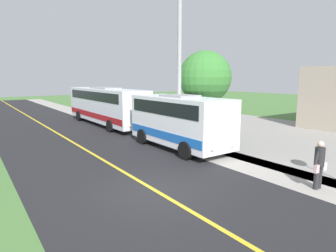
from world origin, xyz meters
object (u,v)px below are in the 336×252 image
object	(u,v)px
shuttle_bus_front	(180,119)
street_light_pole	(178,62)
pedestrian_with_bags	(319,163)
tree_curbside	(205,78)
transit_bus_rear	(106,104)

from	to	relation	value
shuttle_bus_front	street_light_pole	xyz separation A→B (m)	(-0.37, -0.68, 3.16)
pedestrian_with_bags	tree_curbside	bearing A→B (deg)	-106.21
shuttle_bus_front	transit_bus_rear	distance (m)	10.23
pedestrian_with_bags	tree_curbside	size ratio (longest dim) A/B	0.31
pedestrian_with_bags	street_light_pole	distance (m)	9.20
shuttle_bus_front	street_light_pole	distance (m)	3.25
transit_bus_rear	tree_curbside	bearing A→B (deg)	107.71
street_light_pole	pedestrian_with_bags	bearing A→B (deg)	89.69
shuttle_bus_front	transit_bus_rear	size ratio (longest dim) A/B	0.59
transit_bus_rear	pedestrian_with_bags	world-z (taller)	transit_bus_rear
pedestrian_with_bags	transit_bus_rear	bearing A→B (deg)	-88.89
transit_bus_rear	tree_curbside	distance (m)	9.80
street_light_pole	tree_curbside	distance (m)	2.70
transit_bus_rear	street_light_pole	xyz separation A→B (m)	(-0.39, 9.55, 3.08)
transit_bus_rear	pedestrian_with_bags	bearing A→B (deg)	91.11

